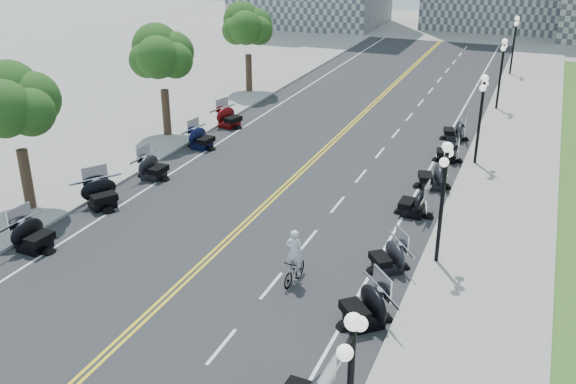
% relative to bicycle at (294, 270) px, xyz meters
% --- Properties ---
extents(ground, '(160.00, 160.00, 0.00)m').
position_rel_bicycle_xyz_m(ground, '(-3.90, -0.58, -0.51)').
color(ground, gray).
extents(road, '(16.00, 90.00, 0.01)m').
position_rel_bicycle_xyz_m(road, '(-3.90, 9.42, -0.51)').
color(road, '#333335').
rests_on(road, ground).
extents(centerline_yellow_a, '(0.12, 90.00, 0.00)m').
position_rel_bicycle_xyz_m(centerline_yellow_a, '(-4.02, 9.42, -0.50)').
color(centerline_yellow_a, yellow).
rests_on(centerline_yellow_a, road).
extents(centerline_yellow_b, '(0.12, 90.00, 0.00)m').
position_rel_bicycle_xyz_m(centerline_yellow_b, '(-3.78, 9.42, -0.50)').
color(centerline_yellow_b, yellow).
rests_on(centerline_yellow_b, road).
extents(edge_line_north, '(0.12, 90.00, 0.00)m').
position_rel_bicycle_xyz_m(edge_line_north, '(2.50, 9.42, -0.50)').
color(edge_line_north, white).
rests_on(edge_line_north, road).
extents(edge_line_south, '(0.12, 90.00, 0.00)m').
position_rel_bicycle_xyz_m(edge_line_south, '(-10.30, 9.42, -0.50)').
color(edge_line_south, white).
rests_on(edge_line_south, road).
extents(lane_dash_5, '(0.12, 2.00, 0.00)m').
position_rel_bicycle_xyz_m(lane_dash_5, '(-0.70, -4.58, -0.50)').
color(lane_dash_5, white).
rests_on(lane_dash_5, road).
extents(lane_dash_6, '(0.12, 2.00, 0.00)m').
position_rel_bicycle_xyz_m(lane_dash_6, '(-0.70, -0.58, -0.50)').
color(lane_dash_6, white).
rests_on(lane_dash_6, road).
extents(lane_dash_7, '(0.12, 2.00, 0.00)m').
position_rel_bicycle_xyz_m(lane_dash_7, '(-0.70, 3.42, -0.50)').
color(lane_dash_7, white).
rests_on(lane_dash_7, road).
extents(lane_dash_8, '(0.12, 2.00, 0.00)m').
position_rel_bicycle_xyz_m(lane_dash_8, '(-0.70, 7.42, -0.50)').
color(lane_dash_8, white).
rests_on(lane_dash_8, road).
extents(lane_dash_9, '(0.12, 2.00, 0.00)m').
position_rel_bicycle_xyz_m(lane_dash_9, '(-0.70, 11.42, -0.50)').
color(lane_dash_9, white).
rests_on(lane_dash_9, road).
extents(lane_dash_10, '(0.12, 2.00, 0.00)m').
position_rel_bicycle_xyz_m(lane_dash_10, '(-0.70, 15.42, -0.50)').
color(lane_dash_10, white).
rests_on(lane_dash_10, road).
extents(lane_dash_11, '(0.12, 2.00, 0.00)m').
position_rel_bicycle_xyz_m(lane_dash_11, '(-0.70, 19.42, -0.50)').
color(lane_dash_11, white).
rests_on(lane_dash_11, road).
extents(lane_dash_12, '(0.12, 2.00, 0.00)m').
position_rel_bicycle_xyz_m(lane_dash_12, '(-0.70, 23.42, -0.50)').
color(lane_dash_12, white).
rests_on(lane_dash_12, road).
extents(lane_dash_13, '(0.12, 2.00, 0.00)m').
position_rel_bicycle_xyz_m(lane_dash_13, '(-0.70, 27.42, -0.50)').
color(lane_dash_13, white).
rests_on(lane_dash_13, road).
extents(lane_dash_14, '(0.12, 2.00, 0.00)m').
position_rel_bicycle_xyz_m(lane_dash_14, '(-0.70, 31.42, -0.50)').
color(lane_dash_14, white).
rests_on(lane_dash_14, road).
extents(lane_dash_15, '(0.12, 2.00, 0.00)m').
position_rel_bicycle_xyz_m(lane_dash_15, '(-0.70, 35.42, -0.50)').
color(lane_dash_15, white).
rests_on(lane_dash_15, road).
extents(lane_dash_16, '(0.12, 2.00, 0.00)m').
position_rel_bicycle_xyz_m(lane_dash_16, '(-0.70, 39.42, -0.50)').
color(lane_dash_16, white).
rests_on(lane_dash_16, road).
extents(lane_dash_17, '(0.12, 2.00, 0.00)m').
position_rel_bicycle_xyz_m(lane_dash_17, '(-0.70, 43.42, -0.50)').
color(lane_dash_17, white).
rests_on(lane_dash_17, road).
extents(lane_dash_18, '(0.12, 2.00, 0.00)m').
position_rel_bicycle_xyz_m(lane_dash_18, '(-0.70, 47.42, -0.50)').
color(lane_dash_18, white).
rests_on(lane_dash_18, road).
extents(lane_dash_19, '(0.12, 2.00, 0.00)m').
position_rel_bicycle_xyz_m(lane_dash_19, '(-0.70, 51.42, -0.50)').
color(lane_dash_19, white).
rests_on(lane_dash_19, road).
extents(sidewalk_north, '(5.00, 90.00, 0.15)m').
position_rel_bicycle_xyz_m(sidewalk_north, '(6.60, 9.42, -0.44)').
color(sidewalk_north, '#9E9991').
rests_on(sidewalk_north, ground).
extents(sidewalk_south, '(5.00, 90.00, 0.15)m').
position_rel_bicycle_xyz_m(sidewalk_south, '(-14.40, 9.42, -0.44)').
color(sidewalk_south, '#9E9991').
rests_on(sidewalk_south, ground).
extents(street_lamp_2, '(0.50, 1.20, 4.90)m').
position_rel_bicycle_xyz_m(street_lamp_2, '(4.70, 3.42, 2.09)').
color(street_lamp_2, black).
rests_on(street_lamp_2, sidewalk_north).
extents(street_lamp_3, '(0.50, 1.20, 4.90)m').
position_rel_bicycle_xyz_m(street_lamp_3, '(4.70, 15.42, 2.09)').
color(street_lamp_3, black).
rests_on(street_lamp_3, sidewalk_north).
extents(street_lamp_4, '(0.50, 1.20, 4.90)m').
position_rel_bicycle_xyz_m(street_lamp_4, '(4.70, 27.42, 2.09)').
color(street_lamp_4, black).
rests_on(street_lamp_4, sidewalk_north).
extents(street_lamp_5, '(0.50, 1.20, 4.90)m').
position_rel_bicycle_xyz_m(street_lamp_5, '(4.70, 39.42, 2.09)').
color(street_lamp_5, black).
rests_on(street_lamp_5, sidewalk_north).
extents(tree_2, '(4.80, 4.80, 9.20)m').
position_rel_bicycle_xyz_m(tree_2, '(-13.90, 1.42, 4.24)').
color(tree_2, '#235619').
rests_on(tree_2, sidewalk_south).
extents(tree_3, '(4.80, 4.80, 9.20)m').
position_rel_bicycle_xyz_m(tree_3, '(-13.90, 13.42, 4.24)').
color(tree_3, '#235619').
rests_on(tree_3, sidewalk_south).
extents(tree_4, '(4.80, 4.80, 9.20)m').
position_rel_bicycle_xyz_m(tree_4, '(-13.90, 25.42, 4.24)').
color(tree_4, '#235619').
rests_on(tree_4, sidewalk_south).
extents(motorcycle_n_5, '(3.07, 3.07, 1.52)m').
position_rel_bicycle_xyz_m(motorcycle_n_5, '(3.17, -1.65, 0.25)').
color(motorcycle_n_5, black).
rests_on(motorcycle_n_5, road).
extents(motorcycle_n_6, '(2.69, 2.69, 1.34)m').
position_rel_bicycle_xyz_m(motorcycle_n_6, '(3.03, 2.17, 0.16)').
color(motorcycle_n_6, black).
rests_on(motorcycle_n_6, road).
extents(motorcycle_n_7, '(1.99, 1.99, 1.37)m').
position_rel_bicycle_xyz_m(motorcycle_n_7, '(2.88, 7.61, 0.17)').
color(motorcycle_n_7, black).
rests_on(motorcycle_n_7, road).
extents(motorcycle_n_8, '(2.57, 2.57, 1.45)m').
position_rel_bicycle_xyz_m(motorcycle_n_8, '(3.07, 11.23, 0.21)').
color(motorcycle_n_8, black).
rests_on(motorcycle_n_8, road).
extents(motorcycle_n_9, '(2.17, 2.17, 1.29)m').
position_rel_bicycle_xyz_m(motorcycle_n_9, '(3.16, 15.45, 0.13)').
color(motorcycle_n_9, black).
rests_on(motorcycle_n_9, road).
extents(motorcycle_n_10, '(2.32, 2.32, 1.35)m').
position_rel_bicycle_xyz_m(motorcycle_n_10, '(2.91, 19.51, 0.16)').
color(motorcycle_n_10, black).
rests_on(motorcycle_n_10, road).
extents(motorcycle_s_5, '(2.26, 2.26, 1.49)m').
position_rel_bicycle_xyz_m(motorcycle_s_5, '(-10.90, -1.65, 0.23)').
color(motorcycle_s_5, black).
rests_on(motorcycle_s_5, road).
extents(motorcycle_s_6, '(3.03, 3.03, 1.53)m').
position_rel_bicycle_xyz_m(motorcycle_s_6, '(-10.99, 2.94, 0.25)').
color(motorcycle_s_6, black).
rests_on(motorcycle_s_6, road).
extents(motorcycle_s_7, '(2.12, 2.12, 1.41)m').
position_rel_bicycle_xyz_m(motorcycle_s_7, '(-10.74, 6.98, 0.19)').
color(motorcycle_s_7, black).
rests_on(motorcycle_s_7, road).
extents(motorcycle_s_8, '(2.24, 2.24, 1.41)m').
position_rel_bicycle_xyz_m(motorcycle_s_8, '(-10.78, 12.21, 0.19)').
color(motorcycle_s_8, black).
rests_on(motorcycle_s_8, road).
extents(motorcycle_s_9, '(2.60, 2.60, 1.49)m').
position_rel_bicycle_xyz_m(motorcycle_s_9, '(-11.18, 16.64, 0.23)').
color(motorcycle_s_9, '#590A0C').
rests_on(motorcycle_s_9, road).
extents(bicycle, '(0.62, 1.74, 1.02)m').
position_rel_bicycle_xyz_m(bicycle, '(0.00, 0.00, 0.00)').
color(bicycle, '#A51414').
rests_on(bicycle, road).
extents(cyclist_rider, '(0.67, 0.44, 1.84)m').
position_rel_bicycle_xyz_m(cyclist_rider, '(-0.00, 0.00, 1.43)').
color(cyclist_rider, white).
rests_on(cyclist_rider, bicycle).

